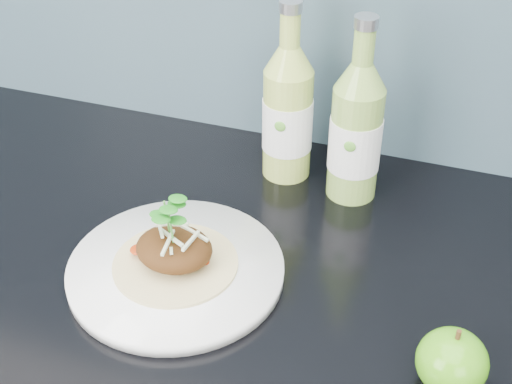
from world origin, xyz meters
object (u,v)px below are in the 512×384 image
cider_bottle_left (288,113)px  cider_bottle_right (356,132)px  green_apple (452,362)px  dinner_plate (176,270)px

cider_bottle_left → cider_bottle_right: (0.10, -0.02, 0.00)m
cider_bottle_left → cider_bottle_right: size_ratio=1.00×
cider_bottle_left → green_apple: bearing=-27.5°
green_apple → cider_bottle_right: bearing=119.5°
green_apple → cider_bottle_left: size_ratio=0.31×
green_apple → cider_bottle_left: (-0.27, 0.31, 0.06)m
dinner_plate → green_apple: 0.33m
dinner_plate → cider_bottle_left: bearing=76.8°
cider_bottle_right → cider_bottle_left: bearing=159.7°
dinner_plate → cider_bottle_right: size_ratio=1.26×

